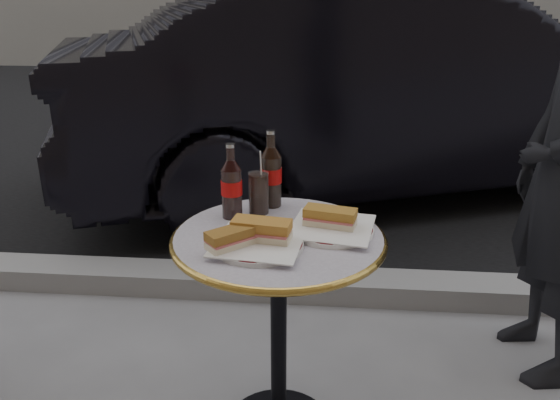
# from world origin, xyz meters

# --- Properties ---
(asphalt_road) EXTENTS (40.00, 8.00, 0.00)m
(asphalt_road) POSITION_xyz_m (0.00, 5.00, 0.00)
(asphalt_road) COLOR black
(asphalt_road) RESTS_ON ground
(curb) EXTENTS (40.00, 0.20, 0.12)m
(curb) POSITION_xyz_m (0.00, 0.90, 0.05)
(curb) COLOR gray
(curb) RESTS_ON ground
(bistro_table) EXTENTS (0.62, 0.62, 0.73)m
(bistro_table) POSITION_xyz_m (0.00, 0.00, 0.37)
(bistro_table) COLOR #BAB2C4
(bistro_table) RESTS_ON ground
(plate_left) EXTENTS (0.31, 0.31, 0.01)m
(plate_left) POSITION_xyz_m (-0.05, -0.09, 0.74)
(plate_left) COLOR silver
(plate_left) RESTS_ON bistro_table
(plate_right) EXTENTS (0.31, 0.31, 0.01)m
(plate_right) POSITION_xyz_m (0.15, 0.04, 0.74)
(plate_right) COLOR white
(plate_right) RESTS_ON bistro_table
(sandwich_left_a) EXTENTS (0.15, 0.14, 0.05)m
(sandwich_left_a) POSITION_xyz_m (-0.11, -0.12, 0.77)
(sandwich_left_a) COLOR brown
(sandwich_left_a) RESTS_ON plate_left
(sandwich_left_b) EXTENTS (0.17, 0.10, 0.06)m
(sandwich_left_b) POSITION_xyz_m (-0.04, -0.07, 0.77)
(sandwich_left_b) COLOR #B1752D
(sandwich_left_b) RESTS_ON plate_left
(sandwich_right) EXTENTS (0.16, 0.10, 0.05)m
(sandwich_right) POSITION_xyz_m (0.15, 0.04, 0.77)
(sandwich_right) COLOR #A6722A
(sandwich_right) RESTS_ON plate_right
(cola_bottle_left) EXTENTS (0.08, 0.08, 0.23)m
(cola_bottle_left) POSITION_xyz_m (-0.15, 0.12, 0.85)
(cola_bottle_left) COLOR black
(cola_bottle_left) RESTS_ON bistro_table
(cola_bottle_right) EXTENTS (0.09, 0.09, 0.25)m
(cola_bottle_right) POSITION_xyz_m (-0.04, 0.23, 0.86)
(cola_bottle_right) COLOR black
(cola_bottle_right) RESTS_ON bistro_table
(cola_glass) EXTENTS (0.08, 0.08, 0.13)m
(cola_glass) POSITION_xyz_m (-0.08, 0.16, 0.80)
(cola_glass) COLOR black
(cola_glass) RESTS_ON bistro_table
(parked_car) EXTENTS (3.08, 4.78, 1.49)m
(parked_car) POSITION_xyz_m (0.56, 2.53, 0.74)
(parked_car) COLOR black
(parked_car) RESTS_ON ground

